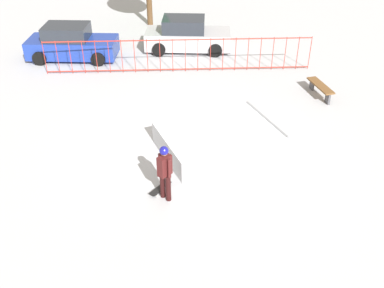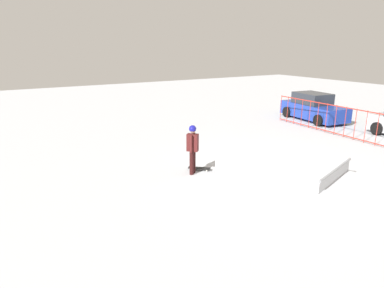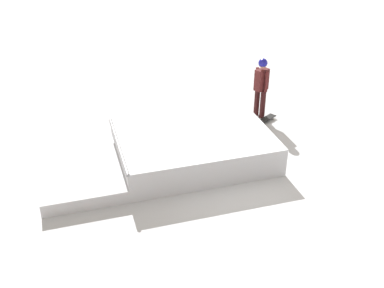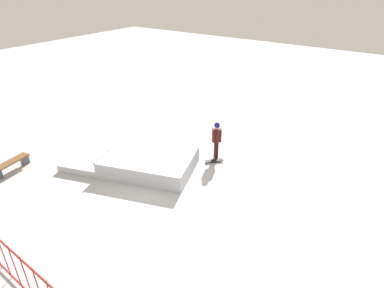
% 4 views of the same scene
% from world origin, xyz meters
% --- Properties ---
extents(ground_plane, '(60.00, 60.00, 0.00)m').
position_xyz_m(ground_plane, '(0.00, 0.00, 0.00)').
color(ground_plane, '#B7BABF').
extents(skate_ramp, '(5.94, 4.16, 0.74)m').
position_xyz_m(skate_ramp, '(1.29, -0.24, 0.32)').
color(skate_ramp, silver).
rests_on(skate_ramp, ground).
extents(skater, '(0.43, 0.42, 1.73)m').
position_xyz_m(skater, '(-0.97, -2.80, 1.01)').
color(skater, black).
rests_on(skater, ground).
extents(skateboard, '(0.68, 0.73, 0.09)m').
position_xyz_m(skateboard, '(-1.11, -2.43, 0.08)').
color(skateboard, black).
rests_on(skateboard, ground).
extents(perimeter_fence, '(11.66, 0.53, 1.50)m').
position_xyz_m(perimeter_fence, '(0.00, 5.95, 0.77)').
color(perimeter_fence, '#B22D23').
rests_on(perimeter_fence, ground).
extents(park_bench, '(0.65, 1.64, 0.48)m').
position_xyz_m(park_bench, '(5.43, 3.01, 0.36)').
color(park_bench, brown).
rests_on(park_bench, ground).
extents(parked_car_blue, '(4.28, 2.33, 1.60)m').
position_xyz_m(parked_car_blue, '(-4.91, 7.93, 0.72)').
color(parked_car_blue, '#1E3899').
rests_on(parked_car_blue, ground).
extents(parked_car_silver, '(4.29, 2.35, 1.60)m').
position_xyz_m(parked_car_silver, '(0.56, 8.53, 0.72)').
color(parked_car_silver, '#B7B7BC').
rests_on(parked_car_silver, ground).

